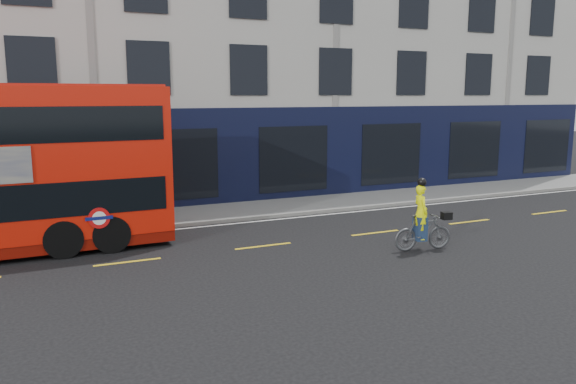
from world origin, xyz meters
TOP-DOWN VIEW (x-y plane):
  - ground at (0.00, 0.00)m, footprint 120.00×120.00m
  - pavement at (0.00, 6.50)m, footprint 60.00×3.00m
  - kerb at (0.00, 5.00)m, footprint 60.00×0.12m
  - building_terrace at (0.00, 12.94)m, footprint 50.00×10.07m
  - road_edge_line at (0.00, 4.70)m, footprint 58.00×0.10m
  - lane_dashes at (0.00, 1.50)m, footprint 58.00×0.12m
  - cyclist at (8.10, -0.82)m, footprint 1.85×0.78m

SIDE VIEW (x-z plane):
  - ground at x=0.00m, z-range 0.00..0.00m
  - road_edge_line at x=0.00m, z-range 0.00..0.01m
  - lane_dashes at x=0.00m, z-range 0.00..0.01m
  - pavement at x=0.00m, z-range 0.00..0.12m
  - kerb at x=0.00m, z-range 0.00..0.13m
  - cyclist at x=8.10m, z-range -0.36..1.80m
  - building_terrace at x=0.00m, z-range -0.01..14.99m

